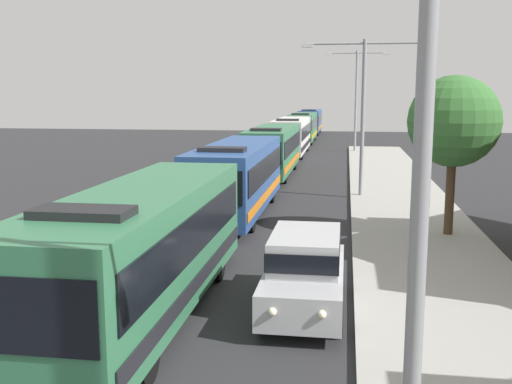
% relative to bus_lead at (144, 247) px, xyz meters
% --- Properties ---
extents(bus_lead, '(2.58, 10.58, 3.21)m').
position_rel_bus_lead_xyz_m(bus_lead, '(0.00, 0.00, 0.00)').
color(bus_lead, '#33724C').
rests_on(bus_lead, ground_plane).
extents(bus_second_in_line, '(2.58, 10.77, 3.21)m').
position_rel_bus_lead_xyz_m(bus_second_in_line, '(0.00, 12.21, 0.00)').
color(bus_second_in_line, '#284C8C').
rests_on(bus_second_in_line, ground_plane).
extents(bus_middle, '(2.58, 11.25, 3.21)m').
position_rel_bus_lead_xyz_m(bus_middle, '(0.00, 24.79, 0.00)').
color(bus_middle, '#33724C').
rests_on(bus_middle, ground_plane).
extents(bus_fourth_in_line, '(2.58, 11.83, 3.21)m').
position_rel_bus_lead_xyz_m(bus_fourth_in_line, '(0.00, 37.94, 0.00)').
color(bus_fourth_in_line, silver).
rests_on(bus_fourth_in_line, ground_plane).
extents(bus_rear, '(2.58, 11.34, 3.21)m').
position_rel_bus_lead_xyz_m(bus_rear, '(0.00, 51.03, 0.00)').
color(bus_rear, '#33724C').
rests_on(bus_rear, ground_plane).
extents(bus_tail_end, '(2.58, 10.52, 3.21)m').
position_rel_bus_lead_xyz_m(bus_tail_end, '(-0.00, 64.47, -0.00)').
color(bus_tail_end, '#284C8C').
rests_on(bus_tail_end, ground_plane).
extents(white_suv, '(1.86, 4.69, 1.90)m').
position_rel_bus_lead_xyz_m(white_suv, '(3.70, 0.96, -0.66)').
color(white_suv, '#B7B7BC').
rests_on(white_suv, ground_plane).
extents(streetlamp_near, '(6.06, 0.28, 8.03)m').
position_rel_bus_lead_xyz_m(streetlamp_near, '(5.40, -6.52, 3.41)').
color(streetlamp_near, gray).
rests_on(streetlamp_near, sidewalk).
extents(streetlamp_mid, '(6.15, 0.28, 7.65)m').
position_rel_bus_lead_xyz_m(streetlamp_mid, '(5.40, 17.15, 3.21)').
color(streetlamp_mid, gray).
rests_on(streetlamp_mid, sidewalk).
extents(streetlamp_far, '(5.55, 0.28, 8.71)m').
position_rel_bus_lead_xyz_m(streetlamp_far, '(5.40, 40.82, 3.74)').
color(streetlamp_far, gray).
rests_on(streetlamp_far, sidewalk).
extents(roadside_tree, '(3.25, 3.25, 5.71)m').
position_rel_bus_lead_xyz_m(roadside_tree, '(8.37, 9.07, 2.53)').
color(roadside_tree, '#4C3823').
rests_on(roadside_tree, sidewalk).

